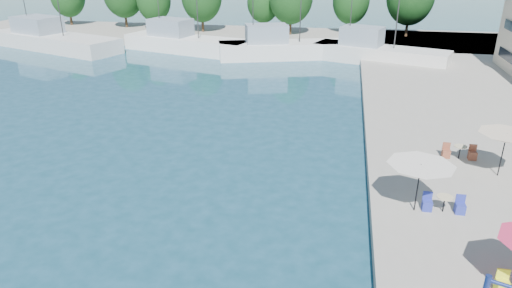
% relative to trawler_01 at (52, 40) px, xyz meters
% --- Properties ---
extents(quay_far, '(90.00, 16.00, 0.60)m').
position_rel_trawler_01_xyz_m(quay_far, '(24.25, 11.52, -0.77)').
color(quay_far, gray).
rests_on(quay_far, ground).
extents(trawler_01, '(19.75, 11.20, 10.20)m').
position_rel_trawler_01_xyz_m(trawler_01, '(0.00, 0.00, 0.00)').
color(trawler_01, silver).
rests_on(trawler_01, ground).
extents(trawler_02, '(16.81, 8.59, 10.20)m').
position_rel_trawler_01_xyz_m(trawler_02, '(17.16, 1.42, 0.00)').
color(trawler_02, white).
rests_on(trawler_02, ground).
extents(trawler_03, '(15.87, 8.59, 10.20)m').
position_rel_trawler_01_xyz_m(trawler_03, '(29.45, 0.14, 0.00)').
color(trawler_03, white).
rests_on(trawler_03, ground).
extents(trawler_04, '(14.87, 8.29, 10.20)m').
position_rel_trawler_01_xyz_m(trawler_04, '(39.91, -0.51, 0.00)').
color(trawler_04, silver).
rests_on(trawler_04, ground).
extents(tree_03, '(4.96, 4.96, 7.34)m').
position_rel_trawler_01_xyz_m(tree_03, '(8.46, 13.28, 3.77)').
color(tree_03, '#3F2B19').
rests_on(tree_03, quay_far).
extents(tree_05, '(4.70, 4.70, 6.96)m').
position_rel_trawler_01_xyz_m(tree_05, '(24.35, 15.59, 3.55)').
color(tree_05, '#3F2B19').
rests_on(tree_05, quay_far).
extents(tree_07, '(5.10, 5.10, 7.56)m').
position_rel_trawler_01_xyz_m(tree_07, '(36.82, 15.95, 3.89)').
color(tree_07, '#3F2B19').
rests_on(tree_07, quay_far).
extents(umbrella_white, '(2.93, 2.93, 2.28)m').
position_rel_trawler_01_xyz_m(umbrella_white, '(40.15, -33.27, 1.56)').
color(umbrella_white, black).
rests_on(umbrella_white, quay_right).
extents(umbrella_cream, '(2.74, 2.74, 2.35)m').
position_rel_trawler_01_xyz_m(umbrella_cream, '(44.83, -28.82, 1.63)').
color(umbrella_cream, black).
rests_on(umbrella_cream, quay_right).
extents(cafe_table_02, '(1.82, 0.70, 0.76)m').
position_rel_trawler_01_xyz_m(cafe_table_02, '(41.39, -33.15, -0.18)').
color(cafe_table_02, black).
rests_on(cafe_table_02, quay_right).
extents(cafe_table_03, '(1.82, 0.70, 0.76)m').
position_rel_trawler_01_xyz_m(cafe_table_03, '(43.27, -26.97, -0.18)').
color(cafe_table_03, black).
rests_on(cafe_table_03, quay_right).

